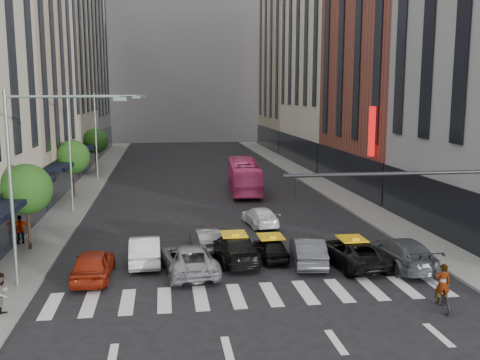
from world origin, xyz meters
name	(u,v)px	position (x,y,z in m)	size (l,w,h in m)	color
ground	(264,308)	(0.00, 0.00, 0.00)	(160.00, 160.00, 0.00)	black
sidewalk_left	(85,190)	(-11.50, 30.00, 0.07)	(3.00, 96.00, 0.15)	slate
sidewalk_right	(321,184)	(11.50, 30.00, 0.07)	(3.00, 96.00, 0.15)	slate
building_left_b	(9,58)	(-17.00, 28.00, 12.00)	(8.00, 16.00, 24.00)	tan
building_left_c	(48,16)	(-17.00, 46.00, 18.00)	(8.00, 20.00, 36.00)	beige
building_left_d	(75,54)	(-17.00, 65.00, 15.00)	(8.00, 18.00, 30.00)	gray
building_right_b	(391,50)	(17.00, 27.00, 13.00)	(8.00, 18.00, 26.00)	brown
building_right_c	(330,5)	(17.00, 46.00, 20.00)	(8.00, 20.00, 40.00)	beige
building_right_d	(293,63)	(17.00, 65.00, 14.00)	(8.00, 18.00, 28.00)	tan
building_far	(182,47)	(0.00, 85.00, 18.00)	(30.00, 10.00, 36.00)	gray
tree_near	(27,189)	(-11.80, 10.00, 3.65)	(2.88, 2.88, 4.95)	black
tree_mid	(73,157)	(-11.80, 26.00, 3.65)	(2.88, 2.88, 4.95)	black
tree_far	(95,141)	(-11.80, 42.00, 3.65)	(2.88, 2.88, 4.95)	black
streetlamp_near	(31,162)	(-10.04, 4.00, 5.90)	(5.38, 0.25, 9.00)	gray
streetlamp_mid	(82,136)	(-10.04, 20.00, 5.90)	(5.38, 0.25, 9.00)	gray
streetlamp_far	(105,124)	(-10.04, 36.00, 5.90)	(5.38, 0.25, 9.00)	gray
traffic_signal	(453,204)	(7.69, -1.00, 4.47)	(10.10, 0.20, 6.00)	black
liberty_sign	(372,131)	(12.60, 20.00, 6.00)	(0.30, 0.70, 4.00)	red
car_red	(93,264)	(-7.62, 4.72, 0.75)	(1.78, 4.42, 1.51)	maroon
car_white_front	(145,250)	(-5.20, 6.89, 0.75)	(1.58, 4.53, 1.49)	silver
car_silver	(189,259)	(-2.95, 5.01, 0.73)	(2.43, 5.26, 1.46)	#939398
taxi_left	(234,248)	(-0.43, 6.51, 0.75)	(2.10, 5.17, 1.50)	black
taxi_center	(271,248)	(1.61, 6.63, 0.63)	(1.48, 3.68, 1.25)	black
car_grey_mid	(308,250)	(3.39, 5.50, 0.75)	(1.58, 4.54, 1.49)	#393B40
taxi_right	(351,252)	(5.62, 4.97, 0.71)	(2.37, 5.14, 1.43)	black
car_grey_curb	(402,253)	(8.13, 4.32, 0.77)	(2.15, 5.29, 1.54)	#45494D
car_row2_left	(206,239)	(-1.75, 9.04, 0.64)	(1.35, 3.88, 1.28)	gray
car_row2_right	(260,216)	(2.40, 14.24, 0.63)	(1.77, 4.36, 1.27)	white
bus	(244,176)	(3.28, 27.20, 1.49)	(2.50, 10.69, 2.98)	#F14790
motorcycle	(442,298)	(7.34, -1.22, 0.48)	(0.64, 1.84, 0.97)	black
rider	(443,267)	(7.34, -1.22, 1.84)	(0.64, 0.42, 1.74)	gray
pedestrian_near	(1,294)	(-10.66, 0.44, 1.04)	(0.86, 0.67, 1.77)	gray
pedestrian_far	(21,229)	(-12.60, 11.26, 1.02)	(1.02, 0.42, 1.74)	gray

